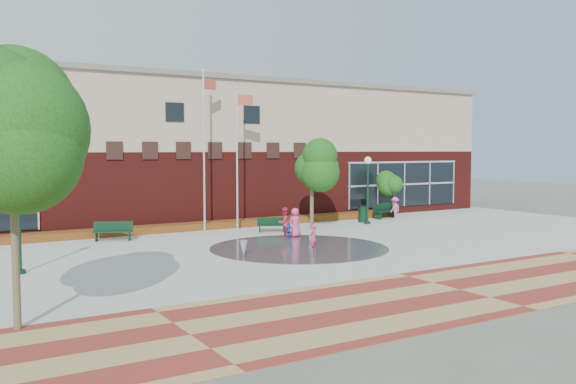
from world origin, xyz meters
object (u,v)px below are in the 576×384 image
trash_can (363,214)px  tree_big_left (11,129)px  bench_left (113,235)px  child_splash (313,237)px  flagpole_left (205,142)px  flagpole_right (238,151)px

trash_can → tree_big_left: 26.37m
bench_left → child_splash: child_splash is taller
tree_big_left → child_splash: bearing=25.6°
trash_can → tree_big_left: (-22.04, -13.73, 4.62)m
flagpole_left → child_splash: flagpole_left is taller
flagpole_left → bench_left: 7.38m
flagpole_right → child_splash: (-0.15, -8.02, -3.98)m
flagpole_right → trash_can: flagpole_right is taller
flagpole_right → bench_left: 8.45m
flagpole_right → tree_big_left: size_ratio=1.14×
bench_left → flagpole_left: bearing=34.3°
bench_left → trash_can: bearing=22.1°
flagpole_left → flagpole_right: 1.95m
flagpole_right → child_splash: size_ratio=6.78×
bench_left → tree_big_left: size_ratio=0.28×
trash_can → tree_big_left: size_ratio=0.15×
trash_can → child_splash: child_splash is taller
flagpole_left → flagpole_right: (1.75, -0.71, -0.51)m
bench_left → child_splash: bearing=-23.7°
bench_left → child_splash: size_ratio=1.66×
flagpole_left → trash_can: (10.25, -1.41, -4.54)m
child_splash → trash_can: bearing=-164.8°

